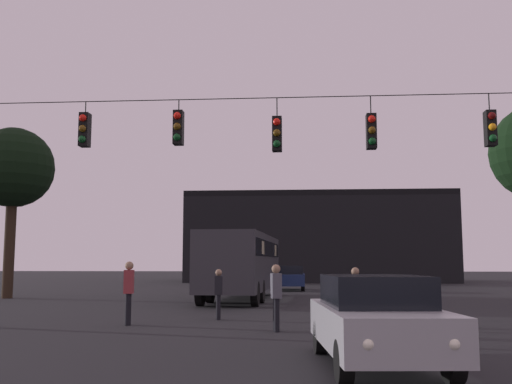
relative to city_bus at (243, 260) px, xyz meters
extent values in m
plane|color=black|center=(2.01, 0.89, -1.87)|extent=(168.00, 168.00, 0.00)
cylinder|color=black|center=(2.01, -12.05, 4.36)|extent=(16.45, 0.02, 0.02)
cylinder|color=black|center=(-3.27, -12.05, 4.19)|extent=(0.03, 0.03, 0.33)
cube|color=black|center=(-3.27, -12.05, 3.55)|extent=(0.26, 0.32, 0.95)
sphere|color=red|center=(-3.27, -12.23, 3.85)|extent=(0.20, 0.20, 0.20)
sphere|color=#5B3D0C|center=(-3.27, -12.23, 3.55)|extent=(0.20, 0.20, 0.20)
sphere|color=#0C4219|center=(-3.27, -12.23, 3.25)|extent=(0.20, 0.20, 0.20)
cylinder|color=black|center=(-0.62, -12.05, 4.20)|extent=(0.03, 0.03, 0.31)
cube|color=black|center=(-0.62, -12.05, 3.57)|extent=(0.26, 0.32, 0.95)
sphere|color=red|center=(-0.62, -12.23, 3.87)|extent=(0.20, 0.20, 0.20)
sphere|color=#5B3D0C|center=(-0.62, -12.23, 3.57)|extent=(0.20, 0.20, 0.20)
sphere|color=#0C4219|center=(-0.62, -12.23, 3.27)|extent=(0.20, 0.20, 0.20)
cylinder|color=black|center=(2.10, -12.05, 4.09)|extent=(0.03, 0.03, 0.53)
cube|color=black|center=(2.10, -12.05, 3.34)|extent=(0.26, 0.32, 0.95)
sphere|color=red|center=(2.10, -12.23, 3.64)|extent=(0.20, 0.20, 0.20)
sphere|color=#5B3D0C|center=(2.10, -12.23, 3.34)|extent=(0.20, 0.20, 0.20)
sphere|color=#0C4219|center=(2.10, -12.23, 3.04)|extent=(0.20, 0.20, 0.20)
cylinder|color=black|center=(4.64, -12.05, 4.10)|extent=(0.03, 0.03, 0.50)
cube|color=black|center=(4.64, -12.05, 3.37)|extent=(0.26, 0.32, 0.95)
sphere|color=red|center=(4.64, -12.23, 3.67)|extent=(0.20, 0.20, 0.20)
sphere|color=#5B3D0C|center=(4.64, -12.23, 3.37)|extent=(0.20, 0.20, 0.20)
sphere|color=#0C4219|center=(4.64, -12.23, 3.07)|extent=(0.20, 0.20, 0.20)
cylinder|color=black|center=(7.76, -12.05, 4.12)|extent=(0.03, 0.03, 0.47)
cube|color=black|center=(7.76, -12.05, 3.41)|extent=(0.26, 0.32, 0.95)
sphere|color=#510A0A|center=(7.76, -12.23, 3.71)|extent=(0.20, 0.20, 0.20)
sphere|color=orange|center=(7.76, -12.23, 3.41)|extent=(0.20, 0.20, 0.20)
sphere|color=#0C4219|center=(7.76, -12.23, 3.11)|extent=(0.20, 0.20, 0.20)
cube|color=#2D2D33|center=(0.00, 0.01, -0.12)|extent=(3.00, 11.10, 2.50)
cube|color=black|center=(0.00, 0.01, 0.49)|extent=(3.01, 10.45, 0.70)
cylinder|color=black|center=(-0.93, 4.01, -1.37)|extent=(0.33, 1.01, 1.00)
cylinder|color=black|center=(1.29, 3.91, -1.37)|extent=(0.33, 1.01, 1.00)
cylinder|color=black|center=(-1.21, -2.14, -1.37)|extent=(0.33, 1.01, 1.00)
cylinder|color=black|center=(1.01, -2.24, -1.37)|extent=(0.33, 1.01, 1.00)
cylinder|color=black|center=(-1.30, -4.12, -1.37)|extent=(0.33, 1.01, 1.00)
cylinder|color=black|center=(0.92, -4.22, -1.37)|extent=(0.33, 1.01, 1.00)
cube|color=beige|center=(0.15, 3.30, 0.49)|extent=(2.59, 0.92, 0.56)
cube|color=beige|center=(-0.13, -2.74, 0.49)|extent=(2.59, 0.92, 0.56)
cube|color=#99999E|center=(3.97, -17.45, -1.21)|extent=(2.15, 4.44, 0.68)
cube|color=black|center=(3.96, -17.30, -0.61)|extent=(1.77, 2.45, 0.52)
cylinder|color=black|center=(4.88, -18.79, -1.55)|extent=(0.27, 0.66, 0.64)
cylinder|color=black|center=(3.30, -18.93, -1.55)|extent=(0.27, 0.66, 0.64)
cylinder|color=black|center=(4.64, -15.97, -1.55)|extent=(0.27, 0.66, 0.64)
cylinder|color=black|center=(3.06, -16.10, -1.55)|extent=(0.27, 0.66, 0.64)
sphere|color=white|center=(4.72, -19.49, -1.21)|extent=(0.18, 0.18, 0.18)
sphere|color=white|center=(3.57, -19.59, -1.21)|extent=(0.18, 0.18, 0.18)
cube|color=navy|center=(2.08, 9.52, -1.21)|extent=(1.81, 4.30, 0.68)
cube|color=black|center=(2.08, 9.37, -0.61)|extent=(1.59, 2.32, 0.52)
cylinder|color=black|center=(1.30, 10.94, -1.55)|extent=(0.22, 0.64, 0.64)
cylinder|color=black|center=(2.88, 10.94, -1.55)|extent=(0.22, 0.64, 0.64)
cylinder|color=black|center=(1.29, 8.11, -1.55)|extent=(0.22, 0.64, 0.64)
cylinder|color=black|center=(2.87, 8.10, -1.55)|extent=(0.22, 0.64, 0.64)
sphere|color=white|center=(1.51, 11.62, -1.21)|extent=(0.18, 0.18, 0.18)
sphere|color=white|center=(2.66, 11.62, -1.21)|extent=(0.18, 0.18, 0.18)
cylinder|color=black|center=(0.21, -9.73, -1.49)|extent=(0.14, 0.14, 0.76)
cylinder|color=black|center=(0.18, -9.57, -1.49)|extent=(0.14, 0.14, 0.76)
cube|color=black|center=(0.19, -9.65, -0.82)|extent=(0.29, 0.39, 0.57)
sphere|color=#8C6B51|center=(0.19, -9.65, -0.44)|extent=(0.21, 0.21, 0.21)
cylinder|color=black|center=(4.16, -11.49, -1.47)|extent=(0.14, 0.14, 0.80)
cylinder|color=black|center=(4.20, -11.64, -1.47)|extent=(0.14, 0.14, 0.80)
cube|color=black|center=(4.18, -11.56, -0.77)|extent=(0.33, 0.41, 0.60)
sphere|color=#8C6B51|center=(4.18, -11.56, -0.37)|extent=(0.22, 0.22, 0.22)
cylinder|color=black|center=(2.09, -12.67, -1.45)|extent=(0.14, 0.14, 0.84)
cylinder|color=black|center=(2.06, -12.51, -1.45)|extent=(0.14, 0.14, 0.84)
cube|color=#4C4C56|center=(2.08, -12.59, -0.72)|extent=(0.31, 0.40, 0.63)
sphere|color=#8C6B51|center=(2.08, -12.59, -0.29)|extent=(0.23, 0.23, 0.23)
cylinder|color=black|center=(-2.12, -11.27, -1.43)|extent=(0.14, 0.14, 0.87)
cylinder|color=black|center=(-2.10, -11.43, -1.43)|extent=(0.14, 0.14, 0.87)
cube|color=maroon|center=(-2.11, -11.35, -0.66)|extent=(0.28, 0.39, 0.66)
sphere|color=#8C6B51|center=(-2.11, -11.35, -0.22)|extent=(0.24, 0.24, 0.24)
cube|color=black|center=(4.43, 27.16, 1.81)|extent=(23.29, 10.97, 7.35)
cube|color=black|center=(4.43, 27.16, 5.74)|extent=(23.29, 10.97, 0.50)
cylinder|color=#2D2116|center=(-11.55, 0.24, 0.66)|extent=(0.51, 0.51, 5.05)
sphere|color=black|center=(-11.55, 0.24, 4.59)|extent=(3.99, 3.99, 3.99)
camera|label=1|loc=(2.68, -27.67, -0.12)|focal=41.10mm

